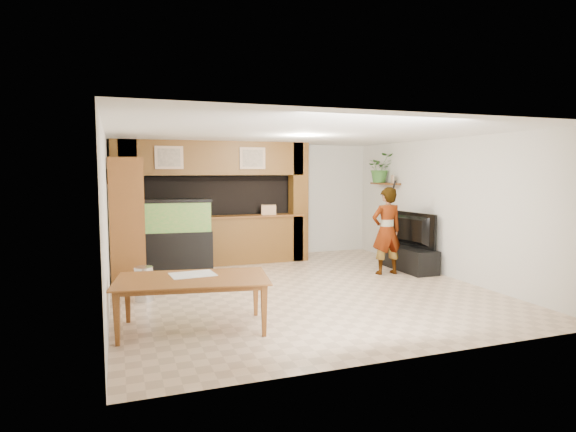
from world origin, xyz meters
name	(u,v)px	position (x,y,z in m)	size (l,w,h in m)	color
floor	(298,288)	(0.00, 0.00, 0.00)	(6.50, 6.50, 0.00)	#CBAB8D
ceiling	(298,134)	(0.00, 0.00, 2.60)	(6.50, 6.50, 0.00)	white
wall_back	(247,201)	(0.00, 3.25, 1.30)	(6.00, 6.00, 0.00)	beige
wall_left	(107,218)	(-3.00, 0.00, 1.30)	(6.50, 6.50, 0.00)	beige
wall_right	(446,208)	(3.00, 0.00, 1.30)	(6.50, 6.50, 0.00)	beige
partition	(212,203)	(-0.95, 2.64, 1.31)	(4.20, 0.99, 2.60)	brown
wall_clock	(108,177)	(-2.97, 1.00, 1.90)	(0.05, 0.25, 0.25)	black
wall_shelf	(385,184)	(2.85, 1.95, 1.70)	(0.25, 0.90, 0.04)	brown
pantry_cabinet	(127,222)	(-2.70, 1.18, 1.11)	(0.55, 0.91, 2.22)	brown
trash_can	(144,284)	(-2.50, 0.08, 0.26)	(0.29, 0.29, 0.53)	#B2B2B7
aquarium	(178,237)	(-1.75, 1.95, 0.71)	(1.31, 0.49, 1.45)	black
tv_stand	(408,258)	(2.65, 0.68, 0.23)	(0.51, 1.39, 0.46)	black
television	(409,230)	(2.65, 0.68, 0.81)	(1.21, 0.16, 0.70)	black
photo_frame	(392,179)	(2.85, 1.65, 1.81)	(0.03, 0.13, 0.18)	tan
potted_plant	(380,168)	(2.82, 2.12, 2.05)	(0.60, 0.52, 0.66)	#376C2B
person	(387,231)	(2.02, 0.49, 0.84)	(0.61, 0.40, 1.68)	olive
microphone	(394,185)	(2.07, 0.33, 1.73)	(0.04, 0.04, 0.17)	black
dining_table	(193,304)	(-2.00, -1.55, 0.33)	(1.88, 1.05, 0.66)	brown
newspaper_a	(193,274)	(-1.96, -1.33, 0.67)	(0.56, 0.41, 0.01)	silver
counter_box	(269,210)	(0.26, 2.45, 1.15)	(0.32, 0.21, 0.21)	tan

